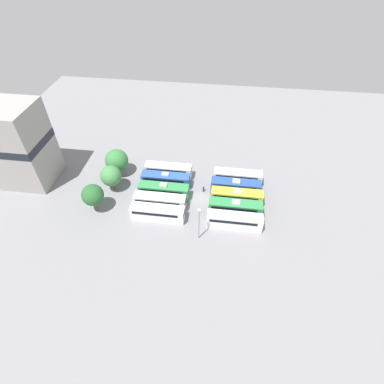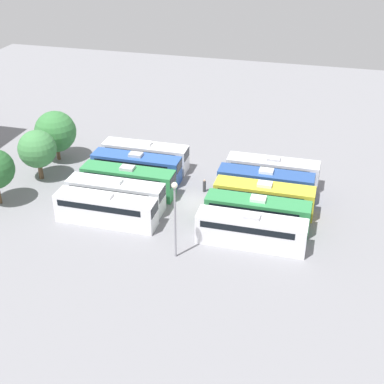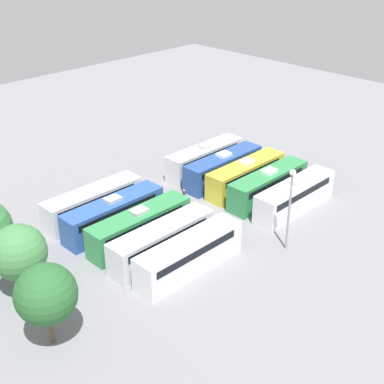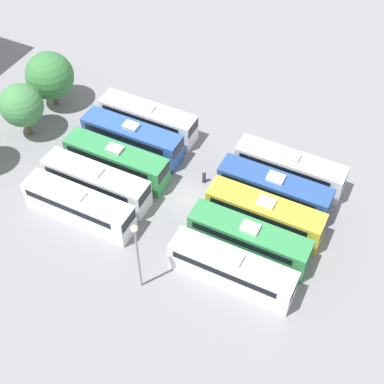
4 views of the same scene
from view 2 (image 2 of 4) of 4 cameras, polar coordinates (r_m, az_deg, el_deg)
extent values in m
plane|color=gray|center=(61.70, 0.14, -1.03)|extent=(120.66, 120.66, 0.00)
cube|color=white|center=(53.83, 6.32, -4.19)|extent=(2.57, 11.00, 3.20)
cube|color=black|center=(53.38, 6.08, -3.35)|extent=(2.61, 9.35, 0.70)
cube|color=black|center=(53.03, 12.24, -4.17)|extent=(2.26, 0.08, 1.12)
cube|color=#B2B2B7|center=(52.88, 6.42, -2.59)|extent=(1.20, 1.60, 0.35)
cube|color=#338C4C|center=(56.84, 6.98, -2.27)|extent=(2.57, 11.00, 3.20)
cube|color=black|center=(56.40, 6.76, -1.45)|extent=(2.61, 9.35, 0.70)
cube|color=black|center=(56.08, 12.58, -2.22)|extent=(2.26, 0.08, 1.12)
cube|color=white|center=(55.93, 7.09, -0.72)|extent=(1.20, 1.60, 0.35)
cube|color=gold|center=(59.69, 7.67, -0.67)|extent=(2.57, 11.00, 3.20)
cube|color=black|center=(59.27, 7.46, 0.12)|extent=(2.61, 9.35, 0.70)
cube|color=black|center=(58.99, 13.00, -0.59)|extent=(2.26, 0.08, 1.12)
cube|color=silver|center=(58.83, 7.78, 0.83)|extent=(1.20, 1.60, 0.35)
cube|color=#284C93|center=(62.51, 7.83, 0.79)|extent=(2.57, 11.00, 3.20)
cube|color=black|center=(62.12, 7.63, 1.55)|extent=(2.61, 9.35, 0.70)
cube|color=black|center=(61.82, 12.92, 0.88)|extent=(2.26, 0.08, 1.12)
cube|color=white|center=(61.70, 7.94, 2.24)|extent=(1.20, 1.60, 0.35)
cube|color=silver|center=(65.47, 8.59, 2.11)|extent=(2.57, 11.00, 3.20)
cube|color=black|center=(65.09, 8.41, 2.85)|extent=(2.61, 9.35, 0.70)
cube|color=black|center=(64.84, 13.45, 2.21)|extent=(2.26, 0.08, 1.12)
cube|color=#B2B2B7|center=(64.69, 8.70, 3.51)|extent=(1.20, 1.60, 0.35)
cube|color=white|center=(57.74, -9.15, -1.90)|extent=(2.57, 11.00, 3.20)
cube|color=black|center=(57.38, -9.48, -1.10)|extent=(2.61, 9.35, 0.70)
cube|color=black|center=(55.46, -4.01, -1.90)|extent=(2.26, 0.08, 1.12)
cube|color=white|center=(56.85, -9.29, -0.37)|extent=(1.20, 1.60, 0.35)
cube|color=silver|center=(60.39, -8.13, -0.32)|extent=(2.57, 11.00, 3.20)
cube|color=black|center=(60.06, -8.43, 0.46)|extent=(2.61, 9.35, 0.70)
cube|color=black|center=(58.20, -3.19, -0.25)|extent=(2.26, 0.08, 1.12)
cube|color=white|center=(59.55, -8.25, 1.17)|extent=(1.20, 1.60, 0.35)
cube|color=#338C4C|center=(63.06, -6.81, 1.13)|extent=(2.57, 11.00, 3.20)
cube|color=black|center=(62.74, -7.09, 1.89)|extent=(2.61, 9.35, 0.70)
cube|color=black|center=(60.98, -2.04, 1.25)|extent=(2.26, 0.08, 1.12)
cube|color=#B2B2B7|center=(62.25, -6.91, 2.57)|extent=(1.20, 1.60, 0.35)
cube|color=#2D56A8|center=(66.17, -5.94, 2.61)|extent=(2.57, 11.00, 3.20)
cube|color=black|center=(65.87, -6.20, 3.33)|extent=(2.61, 9.35, 0.70)
cube|color=black|center=(64.16, -1.37, 2.76)|extent=(2.26, 0.08, 1.12)
cube|color=#B2B2B7|center=(65.40, -6.02, 4.00)|extent=(1.20, 1.60, 0.35)
cube|color=silver|center=(69.04, -4.97, 3.84)|extent=(2.57, 11.00, 3.20)
cube|color=black|center=(68.74, -5.22, 4.54)|extent=(2.61, 9.35, 0.70)
cube|color=black|center=(67.11, -0.57, 4.02)|extent=(2.26, 0.08, 1.12)
cube|color=white|center=(68.29, -5.04, 5.18)|extent=(1.20, 1.60, 0.35)
cylinder|color=#333338|center=(63.46, 1.32, 0.60)|extent=(0.36, 0.36, 1.37)
sphere|color=tan|center=(63.08, 1.33, 1.24)|extent=(0.24, 0.24, 0.24)
cylinder|color=gray|center=(50.62, -1.81, -3.32)|extent=(0.20, 0.20, 7.75)
sphere|color=#EAE5C6|center=(48.55, -1.88, 0.71)|extent=(0.60, 0.60, 0.60)
cylinder|color=brown|center=(68.80, -15.86, 2.30)|extent=(0.57, 0.57, 2.40)
sphere|color=#428447|center=(67.62, -16.18, 4.43)|extent=(4.64, 4.64, 4.64)
cylinder|color=brown|center=(73.40, -14.08, 4.16)|extent=(0.48, 0.48, 2.10)
sphere|color=#387A3D|center=(72.25, -14.36, 6.26)|extent=(5.39, 5.39, 5.39)
camera|label=1|loc=(18.62, -102.94, 65.06)|focal=28.00mm
camera|label=3|loc=(51.89, -57.89, 12.69)|focal=50.00mm
camera|label=4|loc=(22.41, 31.35, 49.39)|focal=50.00mm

